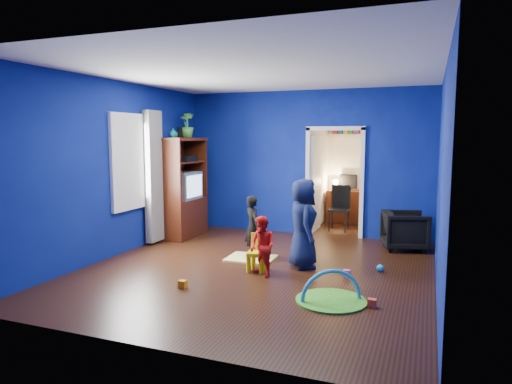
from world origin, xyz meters
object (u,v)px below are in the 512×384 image
at_px(child_navy, 303,223).
at_px(play_mat, 331,300).
at_px(crt_tv, 184,186).
at_px(tv_armoire, 182,187).
at_px(toddler_red, 262,246).
at_px(hopper_ball, 304,251).
at_px(study_desk, 347,207).
at_px(armchair, 405,230).
at_px(vase, 173,133).
at_px(folding_chair, 339,209).
at_px(child_black, 253,227).
at_px(kid_chair, 257,255).

height_order(child_navy, play_mat, child_navy).
bearing_deg(crt_tv, tv_armoire, 180.00).
distance_m(toddler_red, hopper_ball, 0.99).
distance_m(toddler_red, play_mat, 1.37).
height_order(tv_armoire, study_desk, tv_armoire).
xyz_separation_m(armchair, toddler_red, (-1.81, -2.36, 0.09)).
distance_m(vase, folding_chair, 3.77).
bearing_deg(tv_armoire, child_black, -28.68).
relative_size(toddler_red, kid_chair, 1.72).
bearing_deg(toddler_red, kid_chair, 157.89).
height_order(child_black, crt_tv, crt_tv).
xyz_separation_m(child_navy, play_mat, (0.70, -1.29, -0.67)).
relative_size(vase, study_desk, 0.20).
bearing_deg(vase, child_black, -21.29).
bearing_deg(tv_armoire, folding_chair, 30.57).
relative_size(toddler_red, play_mat, 1.01).
xyz_separation_m(child_navy, study_desk, (-0.00, 3.90, -0.30)).
height_order(hopper_ball, play_mat, hopper_ball).
bearing_deg(study_desk, tv_armoire, -136.99).
xyz_separation_m(child_black, child_navy, (0.90, -0.24, 0.16)).
height_order(vase, tv_armoire, vase).
height_order(child_navy, folding_chair, child_navy).
bearing_deg(study_desk, child_navy, -89.93).
xyz_separation_m(tv_armoire, study_desk, (2.81, 2.62, -0.60)).
distance_m(child_navy, folding_chair, 2.94).
relative_size(vase, crt_tv, 0.26).
bearing_deg(vase, play_mat, -32.88).
xyz_separation_m(tv_armoire, hopper_ball, (2.76, -1.03, -0.79)).
relative_size(study_desk, folding_chair, 0.96).
bearing_deg(child_navy, kid_chair, 102.53).
relative_size(armchair, study_desk, 0.84).
xyz_separation_m(crt_tv, play_mat, (3.47, -2.57, -1.01)).
distance_m(vase, kid_chair, 3.20).
distance_m(child_black, vase, 2.56).
height_order(crt_tv, folding_chair, crt_tv).
bearing_deg(play_mat, study_desk, 97.78).
distance_m(child_navy, toddler_red, 0.80).
relative_size(child_navy, toddler_red, 1.57).
bearing_deg(toddler_red, child_navy, 87.52).
bearing_deg(kid_chair, vase, 138.08).
bearing_deg(hopper_ball, kid_chair, -127.20).
bearing_deg(play_mat, hopper_ball, 116.06).
xyz_separation_m(toddler_red, hopper_ball, (0.37, 0.89, -0.24)).
xyz_separation_m(armchair, play_mat, (-0.69, -3.02, -0.33)).
relative_size(hopper_ball, folding_chair, 0.42).
height_order(crt_tv, play_mat, crt_tv).
bearing_deg(armchair, vase, 85.09).
height_order(play_mat, folding_chair, folding_chair).
height_order(vase, kid_chair, vase).
distance_m(armchair, hopper_ball, 2.06).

